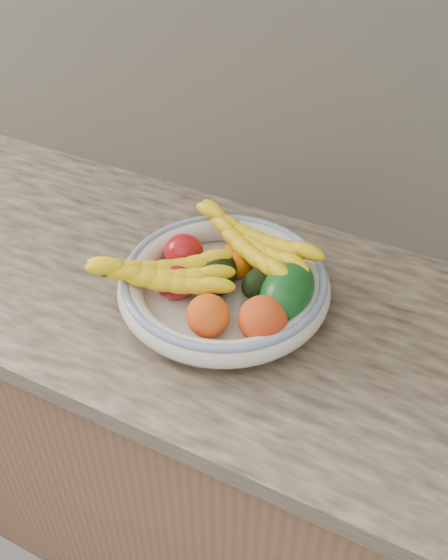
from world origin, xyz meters
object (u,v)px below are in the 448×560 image
fruit_bowl (224,285)px  banana_bunch_front (162,277)px  green_mango (287,291)px  banana_bunch_back (250,245)px

fruit_bowl → banana_bunch_front: (-0.09, -0.07, 0.03)m
green_mango → banana_bunch_back: bearing=143.3°
green_mango → banana_bunch_front: green_mango is taller
banana_bunch_front → banana_bunch_back: bearing=25.6°
fruit_bowl → banana_bunch_back: banana_bunch_back is taller
banana_bunch_front → fruit_bowl: bearing=6.8°
fruit_bowl → banana_bunch_back: bearing=80.8°
fruit_bowl → banana_bunch_front: banana_bunch_front is taller
banana_bunch_back → banana_bunch_front: size_ratio=1.07×
fruit_bowl → banana_bunch_back: (0.01, 0.08, 0.04)m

